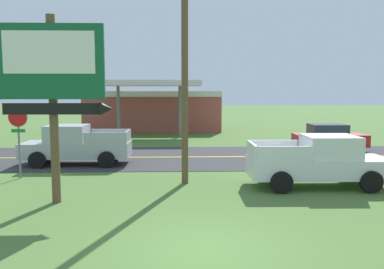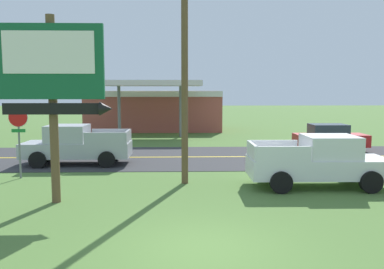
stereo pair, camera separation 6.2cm
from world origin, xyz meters
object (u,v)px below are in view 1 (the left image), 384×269
Objects in this scene: stop_sign at (18,130)px; pickup_white_parked_on_lawn at (319,162)px; motel_sign at (53,77)px; car_red_near_lane at (329,138)px; pickup_silver_on_road at (76,145)px; utility_pole at (185,51)px; gas_station at (154,109)px.

stop_sign is 0.56× the size of pickup_white_parked_on_lawn.
motel_sign is 9.99m from pickup_white_parked_on_lawn.
pickup_silver_on_road is at bearing -164.20° from car_red_near_lane.
motel_sign is 2.04× the size of stop_sign.
utility_pole is at bearing -136.80° from car_red_near_lane.
car_red_near_lane is (3.71, 9.01, -0.13)m from pickup_white_parked_on_lawn.
stop_sign is at bearing 170.75° from utility_pole.
car_red_near_lane is (14.14, 4.00, -0.13)m from pickup_silver_on_road.
gas_station is 2.86× the size of car_red_near_lane.
stop_sign is 17.25m from car_red_near_lane.
utility_pole is at bearing -38.68° from pickup_silver_on_road.
stop_sign is (-2.67, 3.89, -2.03)m from motel_sign.
stop_sign is at bearing -101.75° from gas_station.
pickup_silver_on_road is at bearing -99.02° from gas_station.
pickup_white_parked_on_lawn reaches higher than car_red_near_lane.
utility_pole is 1.88× the size of pickup_silver_on_road.
utility_pole is 22.22m from gas_station.
stop_sign is 3.66m from pickup_silver_on_road.
car_red_near_lane is (11.35, -13.57, -1.11)m from gas_station.
utility_pole is at bearing 33.58° from motel_sign.
gas_station is (4.31, 20.72, -0.08)m from stop_sign.
utility_pole is at bearing -9.25° from stop_sign.
utility_pole is (6.85, -1.12, 3.14)m from stop_sign.
pickup_white_parked_on_lawn is 9.75m from car_red_near_lane.
pickup_silver_on_road is (-1.15, 7.05, -3.10)m from motel_sign.
motel_sign reaches higher than pickup_white_parked_on_lawn.
gas_station is 2.30× the size of pickup_white_parked_on_lawn.
gas_station reaches higher than car_red_near_lane.
car_red_near_lane is at bearing 43.20° from utility_pole.
utility_pole reaches higher than pickup_silver_on_road.
pickup_white_parked_on_lawn is at bearing 12.35° from motel_sign.
utility_pole is (4.18, 2.78, 1.11)m from motel_sign.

